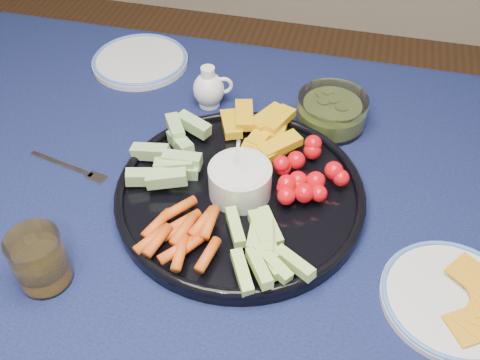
% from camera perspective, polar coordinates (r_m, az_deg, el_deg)
% --- Properties ---
extents(dining_table, '(1.67, 1.07, 0.75)m').
position_cam_1_polar(dining_table, '(0.90, -1.72, -8.76)').
color(dining_table, '#4B3219').
rests_on(dining_table, ground).
extents(crudite_platter, '(0.40, 0.40, 0.13)m').
position_cam_1_polar(crudite_platter, '(0.86, -0.19, -1.04)').
color(crudite_platter, black).
rests_on(crudite_platter, dining_table).
extents(creamer_pitcher, '(0.08, 0.06, 0.08)m').
position_cam_1_polar(creamer_pitcher, '(1.04, -3.31, 9.68)').
color(creamer_pitcher, white).
rests_on(creamer_pitcher, dining_table).
extents(pickle_bowl, '(0.13, 0.13, 0.06)m').
position_cam_1_polar(pickle_bowl, '(1.01, 9.72, 7.10)').
color(pickle_bowl, white).
rests_on(pickle_bowl, dining_table).
extents(cheese_plate, '(0.20, 0.20, 0.02)m').
position_cam_1_polar(cheese_plate, '(0.80, 21.77, -11.58)').
color(cheese_plate, silver).
rests_on(cheese_plate, dining_table).
extents(juice_tumbler, '(0.07, 0.07, 0.09)m').
position_cam_1_polar(juice_tumbler, '(0.80, -20.50, -8.21)').
color(juice_tumbler, white).
rests_on(juice_tumbler, dining_table).
extents(fork_left, '(0.16, 0.05, 0.00)m').
position_cam_1_polar(fork_left, '(0.96, -17.29, 1.11)').
color(fork_left, silver).
rests_on(fork_left, dining_table).
extents(side_plate_extra, '(0.20, 0.20, 0.02)m').
position_cam_1_polar(side_plate_extra, '(1.19, -10.60, 12.43)').
color(side_plate_extra, silver).
rests_on(side_plate_extra, dining_table).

